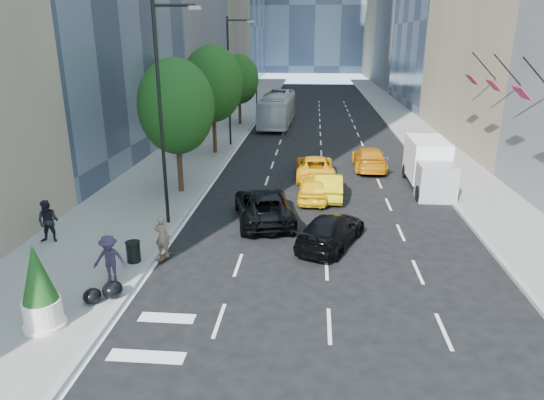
# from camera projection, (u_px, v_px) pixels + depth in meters

# --- Properties ---
(ground) EXTENTS (160.00, 160.00, 0.00)m
(ground) POSITION_uv_depth(u_px,v_px,m) (301.00, 267.00, 19.03)
(ground) COLOR black
(ground) RESTS_ON ground
(sidewalk_left) EXTENTS (6.00, 120.00, 0.15)m
(sidewalk_left) POSITION_uv_depth(u_px,v_px,m) (219.00, 128.00, 48.08)
(sidewalk_left) COLOR slate
(sidewalk_left) RESTS_ON ground
(sidewalk_right) EXTENTS (4.00, 120.00, 0.15)m
(sidewalk_right) POSITION_uv_depth(u_px,v_px,m) (414.00, 131.00, 46.53)
(sidewalk_right) COLOR slate
(sidewalk_right) RESTS_ON ground
(lamp_near) EXTENTS (2.13, 0.22, 10.00)m
(lamp_near) POSITION_uv_depth(u_px,v_px,m) (164.00, 103.00, 21.47)
(lamp_near) COLOR black
(lamp_near) RESTS_ON sidewalk_left
(lamp_far) EXTENTS (2.13, 0.22, 10.00)m
(lamp_far) POSITION_uv_depth(u_px,v_px,m) (231.00, 74.00, 38.48)
(lamp_far) COLOR black
(lamp_far) RESTS_ON sidewalk_left
(tree_near) EXTENTS (4.20, 4.20, 7.46)m
(tree_near) POSITION_uv_depth(u_px,v_px,m) (176.00, 107.00, 26.54)
(tree_near) COLOR #331D13
(tree_near) RESTS_ON sidewalk_left
(tree_mid) EXTENTS (4.50, 4.50, 7.99)m
(tree_mid) POSITION_uv_depth(u_px,v_px,m) (213.00, 84.00, 35.87)
(tree_mid) COLOR #331D13
(tree_mid) RESTS_ON sidewalk_left
(tree_far) EXTENTS (3.90, 3.90, 6.92)m
(tree_far) POSITION_uv_depth(u_px,v_px,m) (239.00, 79.00, 48.37)
(tree_far) COLOR #331D13
(tree_far) RESTS_ON sidewalk_left
(traffic_signal) EXTENTS (2.48, 0.53, 5.20)m
(traffic_signal) POSITION_uv_depth(u_px,v_px,m) (256.00, 77.00, 55.99)
(traffic_signal) COLOR black
(traffic_signal) RESTS_ON sidewalk_left
(facade_flags) EXTENTS (1.85, 13.30, 2.05)m
(facade_flags) POSITION_uv_depth(u_px,v_px,m) (510.00, 85.00, 25.64)
(facade_flags) COLOR black
(facade_flags) RESTS_ON ground
(skateboarder) EXTENTS (0.69, 0.52, 1.74)m
(skateboarder) POSITION_uv_depth(u_px,v_px,m) (163.00, 239.00, 19.49)
(skateboarder) COLOR brown
(skateboarder) RESTS_ON ground
(black_sedan_lincoln) EXTENTS (3.68, 5.96, 1.54)m
(black_sedan_lincoln) POSITION_uv_depth(u_px,v_px,m) (263.00, 206.00, 23.67)
(black_sedan_lincoln) COLOR black
(black_sedan_lincoln) RESTS_ON ground
(black_sedan_mercedes) EXTENTS (3.54, 5.07, 1.36)m
(black_sedan_mercedes) POSITION_uv_depth(u_px,v_px,m) (331.00, 230.00, 20.89)
(black_sedan_mercedes) COLOR black
(black_sedan_mercedes) RESTS_ON ground
(taxi_a) EXTENTS (1.74, 4.14, 1.40)m
(taxi_a) POSITION_uv_depth(u_px,v_px,m) (314.00, 188.00, 26.79)
(taxi_a) COLOR yellow
(taxi_a) RESTS_ON ground
(taxi_b) EXTENTS (1.56, 4.29, 1.41)m
(taxi_b) POSITION_uv_depth(u_px,v_px,m) (328.00, 185.00, 27.20)
(taxi_b) COLOR #D5B60B
(taxi_b) RESTS_ON ground
(taxi_c) EXTENTS (2.56, 5.24, 1.43)m
(taxi_c) POSITION_uv_depth(u_px,v_px,m) (315.00, 167.00, 31.04)
(taxi_c) COLOR #FFB10D
(taxi_c) RESTS_ON ground
(taxi_d) EXTENTS (2.12, 5.18, 1.50)m
(taxi_d) POSITION_uv_depth(u_px,v_px,m) (369.00, 158.00, 33.09)
(taxi_d) COLOR orange
(taxi_d) RESTS_ON ground
(city_bus) EXTENTS (3.12, 11.79, 3.26)m
(city_bus) POSITION_uv_depth(u_px,v_px,m) (278.00, 109.00, 49.73)
(city_bus) COLOR silver
(city_bus) RESTS_ON ground
(box_truck) EXTENTS (2.23, 5.90, 2.80)m
(box_truck) POSITION_uv_depth(u_px,v_px,m) (429.00, 165.00, 28.63)
(box_truck) COLOR white
(box_truck) RESTS_ON ground
(pedestrian_a) EXTENTS (0.96, 0.78, 1.88)m
(pedestrian_a) POSITION_uv_depth(u_px,v_px,m) (48.00, 221.00, 20.77)
(pedestrian_a) COLOR black
(pedestrian_a) RESTS_ON sidewalk_left
(pedestrian_b) EXTENTS (1.16, 0.54, 1.94)m
(pedestrian_b) POSITION_uv_depth(u_px,v_px,m) (179.00, 144.00, 35.63)
(pedestrian_b) COLOR black
(pedestrian_b) RESTS_ON sidewalk_left
(pedestrian_c) EXTENTS (1.20, 0.73, 1.82)m
(pedestrian_c) POSITION_uv_depth(u_px,v_px,m) (110.00, 259.00, 17.29)
(pedestrian_c) COLOR #2A2132
(pedestrian_c) RESTS_ON sidewalk_left
(trash_can) EXTENTS (0.54, 0.54, 0.81)m
(trash_can) POSITION_uv_depth(u_px,v_px,m) (133.00, 252.00, 19.06)
(trash_can) COLOR black
(trash_can) RESTS_ON sidewalk_left
(planter_shrub) EXTENTS (1.14, 1.14, 2.73)m
(planter_shrub) POSITION_uv_depth(u_px,v_px,m) (39.00, 289.00, 14.47)
(planter_shrub) COLOR beige
(planter_shrub) RESTS_ON sidewalk_left
(garbage_bags) EXTENTS (1.17, 1.12, 0.58)m
(garbage_bags) POSITION_uv_depth(u_px,v_px,m) (104.00, 292.00, 16.33)
(garbage_bags) COLOR black
(garbage_bags) RESTS_ON sidewalk_left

